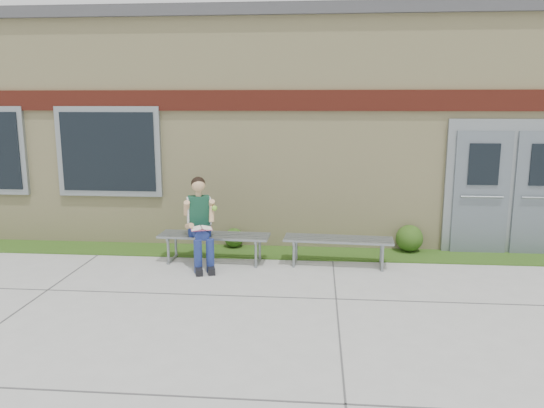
{
  "coord_description": "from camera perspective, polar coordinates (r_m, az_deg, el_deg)",
  "views": [
    {
      "loc": [
        0.72,
        -6.22,
        2.59
      ],
      "look_at": [
        0.04,
        1.7,
        1.04
      ],
      "focal_mm": 35.0,
      "sensor_mm": 36.0,
      "label": 1
    }
  ],
  "objects": [
    {
      "name": "shrub_mid",
      "position": [
        9.5,
        -4.1,
        -3.64
      ],
      "size": [
        0.34,
        0.34,
        0.34
      ],
      "primitive_type": "sphere",
      "color": "#214312",
      "rests_on": "grass_strip"
    },
    {
      "name": "girl",
      "position": [
        8.43,
        -7.72,
        -1.81
      ],
      "size": [
        0.62,
        0.9,
        1.42
      ],
      "rotation": [
        0.0,
        0.0,
        0.31
      ],
      "color": "navy",
      "rests_on": "ground"
    },
    {
      "name": "grass_strip",
      "position": [
        9.22,
        0.24,
        -5.24
      ],
      "size": [
        16.0,
        0.8,
        0.02
      ],
      "primitive_type": "cube",
      "color": "#214312",
      "rests_on": "ground"
    },
    {
      "name": "bench_left",
      "position": [
        8.68,
        -6.22,
        -3.96
      ],
      "size": [
        1.81,
        0.57,
        0.46
      ],
      "rotation": [
        0.0,
        0.0,
        -0.04
      ],
      "color": "gray",
      "rests_on": "ground"
    },
    {
      "name": "shrub_east",
      "position": [
        9.51,
        14.56,
        -3.59
      ],
      "size": [
        0.46,
        0.46,
        0.46
      ],
      "primitive_type": "sphere",
      "color": "#214312",
      "rests_on": "grass_strip"
    },
    {
      "name": "bench_right",
      "position": [
        8.53,
        7.13,
        -4.33
      ],
      "size": [
        1.75,
        0.58,
        0.45
      ],
      "rotation": [
        0.0,
        0.0,
        -0.06
      ],
      "color": "gray",
      "rests_on": "ground"
    },
    {
      "name": "school_building",
      "position": [
        12.24,
        1.56,
        8.73
      ],
      "size": [
        16.2,
        6.22,
        4.2
      ],
      "color": "beige",
      "rests_on": "ground"
    },
    {
      "name": "ground",
      "position": [
        6.78,
        -1.59,
        -11.46
      ],
      "size": [
        80.0,
        80.0,
        0.0
      ],
      "primitive_type": "plane",
      "color": "#9E9E99",
      "rests_on": "ground"
    }
  ]
}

